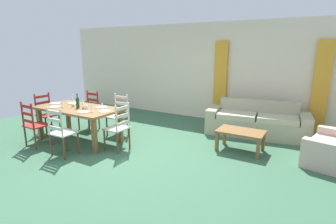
# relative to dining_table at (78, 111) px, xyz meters

# --- Properties ---
(ground_plane) EXTENTS (9.60, 9.60, 0.02)m
(ground_plane) POSITION_rel_dining_table_xyz_m (1.42, -0.04, -0.67)
(ground_plane) COLOR #366145
(wall_far) EXTENTS (9.60, 0.16, 2.70)m
(wall_far) POSITION_rel_dining_table_xyz_m (1.42, 3.26, 0.69)
(wall_far) COLOR beige
(wall_far) RESTS_ON ground_plane
(curtain_panel_left) EXTENTS (0.35, 0.08, 2.20)m
(curtain_panel_left) POSITION_rel_dining_table_xyz_m (2.09, 3.12, 0.44)
(curtain_panel_left) COLOR gold
(curtain_panel_left) RESTS_ON ground_plane
(curtain_panel_right) EXTENTS (0.35, 0.08, 2.20)m
(curtain_panel_right) POSITION_rel_dining_table_xyz_m (4.49, 3.12, 0.44)
(curtain_panel_right) COLOR gold
(curtain_panel_right) RESTS_ON ground_plane
(dining_table) EXTENTS (1.90, 0.96, 0.75)m
(dining_table) POSITION_rel_dining_table_xyz_m (0.00, 0.00, 0.00)
(dining_table) COLOR brown
(dining_table) RESTS_ON ground_plane
(dining_chair_near_left) EXTENTS (0.44, 0.42, 0.96)m
(dining_chair_near_left) POSITION_rel_dining_table_xyz_m (-0.49, -0.74, -0.19)
(dining_chair_near_left) COLOR maroon
(dining_chair_near_left) RESTS_ON ground_plane
(dining_chair_near_right) EXTENTS (0.43, 0.41, 0.96)m
(dining_chair_near_right) POSITION_rel_dining_table_xyz_m (0.41, -0.78, -0.19)
(dining_chair_near_right) COLOR beige
(dining_chair_near_right) RESTS_ON ground_plane
(dining_chair_far_left) EXTENTS (0.42, 0.40, 0.96)m
(dining_chair_far_left) POSITION_rel_dining_table_xyz_m (-0.48, 0.75, -0.19)
(dining_chair_far_left) COLOR maroon
(dining_chair_far_left) RESTS_ON ground_plane
(dining_chair_far_right) EXTENTS (0.43, 0.41, 0.96)m
(dining_chair_far_right) POSITION_rel_dining_table_xyz_m (0.46, 0.78, -0.19)
(dining_chair_far_right) COLOR beige
(dining_chair_far_right) RESTS_ON ground_plane
(dining_chair_head_west) EXTENTS (0.42, 0.44, 0.96)m
(dining_chair_head_west) POSITION_rel_dining_table_xyz_m (-1.13, -0.01, -0.19)
(dining_chair_head_west) COLOR maroon
(dining_chair_head_west) RESTS_ON ground_plane
(dining_chair_head_east) EXTENTS (0.41, 0.43, 0.96)m
(dining_chair_head_east) POSITION_rel_dining_table_xyz_m (1.14, -0.00, -0.19)
(dining_chair_head_east) COLOR beige
(dining_chair_head_east) RESTS_ON ground_plane
(dinner_plate_near_left) EXTENTS (0.24, 0.24, 0.02)m
(dinner_plate_near_left) POSITION_rel_dining_table_xyz_m (-0.45, -0.25, 0.10)
(dinner_plate_near_left) COLOR white
(dinner_plate_near_left) RESTS_ON dining_table
(fork_near_left) EXTENTS (0.03, 0.17, 0.01)m
(fork_near_left) POSITION_rel_dining_table_xyz_m (-0.60, -0.25, 0.09)
(fork_near_left) COLOR silver
(fork_near_left) RESTS_ON dining_table
(dinner_plate_near_right) EXTENTS (0.24, 0.24, 0.02)m
(dinner_plate_near_right) POSITION_rel_dining_table_xyz_m (0.45, -0.25, 0.10)
(dinner_plate_near_right) COLOR white
(dinner_plate_near_right) RESTS_ON dining_table
(fork_near_right) EXTENTS (0.02, 0.17, 0.01)m
(fork_near_right) POSITION_rel_dining_table_xyz_m (0.30, -0.25, 0.09)
(fork_near_right) COLOR silver
(fork_near_right) RESTS_ON dining_table
(dinner_plate_far_left) EXTENTS (0.24, 0.24, 0.02)m
(dinner_plate_far_left) POSITION_rel_dining_table_xyz_m (-0.45, 0.25, 0.10)
(dinner_plate_far_left) COLOR white
(dinner_plate_far_left) RESTS_ON dining_table
(fork_far_left) EXTENTS (0.02, 0.17, 0.01)m
(fork_far_left) POSITION_rel_dining_table_xyz_m (-0.60, 0.25, 0.09)
(fork_far_left) COLOR silver
(fork_far_left) RESTS_ON dining_table
(dinner_plate_far_right) EXTENTS (0.24, 0.24, 0.02)m
(dinner_plate_far_right) POSITION_rel_dining_table_xyz_m (0.45, 0.25, 0.10)
(dinner_plate_far_right) COLOR white
(dinner_plate_far_right) RESTS_ON dining_table
(fork_far_right) EXTENTS (0.02, 0.17, 0.01)m
(fork_far_right) POSITION_rel_dining_table_xyz_m (0.30, 0.25, 0.09)
(fork_far_right) COLOR silver
(fork_far_right) RESTS_ON dining_table
(dinner_plate_head_west) EXTENTS (0.24, 0.24, 0.02)m
(dinner_plate_head_west) POSITION_rel_dining_table_xyz_m (-0.78, 0.00, 0.10)
(dinner_plate_head_west) COLOR white
(dinner_plate_head_west) RESTS_ON dining_table
(fork_head_west) EXTENTS (0.02, 0.17, 0.01)m
(fork_head_west) POSITION_rel_dining_table_xyz_m (-0.93, 0.00, 0.09)
(fork_head_west) COLOR silver
(fork_head_west) RESTS_ON dining_table
(dinner_plate_head_east) EXTENTS (0.24, 0.24, 0.02)m
(dinner_plate_head_east) POSITION_rel_dining_table_xyz_m (0.78, 0.00, 0.10)
(dinner_plate_head_east) COLOR white
(dinner_plate_head_east) RESTS_ON dining_table
(fork_head_east) EXTENTS (0.03, 0.17, 0.01)m
(fork_head_east) POSITION_rel_dining_table_xyz_m (0.63, 0.00, 0.09)
(fork_head_east) COLOR silver
(fork_head_east) RESTS_ON dining_table
(wine_bottle) EXTENTS (0.07, 0.07, 0.32)m
(wine_bottle) POSITION_rel_dining_table_xyz_m (0.04, -0.03, 0.20)
(wine_bottle) COLOR #143819
(wine_bottle) RESTS_ON dining_table
(wine_glass_near_left) EXTENTS (0.06, 0.06, 0.16)m
(wine_glass_near_left) POSITION_rel_dining_table_xyz_m (-0.32, -0.15, 0.20)
(wine_glass_near_left) COLOR white
(wine_glass_near_left) RESTS_ON dining_table
(wine_glass_near_right) EXTENTS (0.06, 0.06, 0.16)m
(wine_glass_near_right) POSITION_rel_dining_table_xyz_m (0.58, -0.15, 0.20)
(wine_glass_near_right) COLOR white
(wine_glass_near_right) RESTS_ON dining_table
(wine_glass_far_left) EXTENTS (0.06, 0.06, 0.16)m
(wine_glass_far_left) POSITION_rel_dining_table_xyz_m (-0.32, 0.13, 0.20)
(wine_glass_far_left) COLOR white
(wine_glass_far_left) RESTS_ON dining_table
(wine_glass_far_right) EXTENTS (0.06, 0.06, 0.16)m
(wine_glass_far_right) POSITION_rel_dining_table_xyz_m (0.59, 0.13, 0.20)
(wine_glass_far_right) COLOR white
(wine_glass_far_right) RESTS_ON dining_table
(coffee_cup_primary) EXTENTS (0.07, 0.07, 0.09)m
(coffee_cup_primary) POSITION_rel_dining_table_xyz_m (0.29, -0.04, 0.13)
(coffee_cup_primary) COLOR beige
(coffee_cup_primary) RESTS_ON dining_table
(candle_tall) EXTENTS (0.05, 0.05, 0.28)m
(candle_tall) POSITION_rel_dining_table_xyz_m (-0.18, 0.02, 0.17)
(candle_tall) COLOR #998C66
(candle_tall) RESTS_ON dining_table
(candle_short) EXTENTS (0.05, 0.05, 0.17)m
(candle_short) POSITION_rel_dining_table_xyz_m (0.20, -0.04, 0.13)
(candle_short) COLOR #998C66
(candle_short) RESTS_ON dining_table
(couch) EXTENTS (2.37, 1.12, 0.80)m
(couch) POSITION_rel_dining_table_xyz_m (3.28, 2.42, -0.37)
(couch) COLOR #A6A484
(couch) RESTS_ON ground_plane
(coffee_table) EXTENTS (0.90, 0.56, 0.42)m
(coffee_table) POSITION_rel_dining_table_xyz_m (3.24, 1.21, -0.31)
(coffee_table) COLOR brown
(coffee_table) RESTS_ON ground_plane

